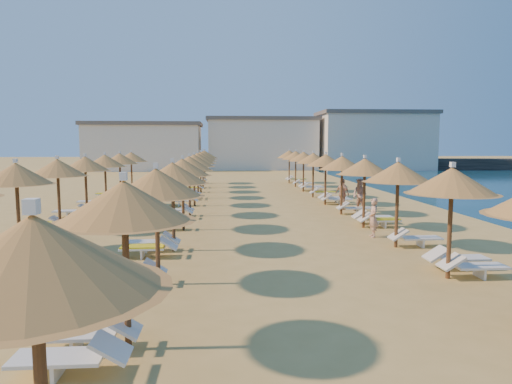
{
  "coord_description": "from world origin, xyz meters",
  "views": [
    {
      "loc": [
        -2.28,
        -18.01,
        3.65
      ],
      "look_at": [
        -0.71,
        4.0,
        1.3
      ],
      "focal_mm": 32.0,
      "sensor_mm": 36.0,
      "label": 1
    }
  ],
  "objects": [
    {
      "name": "beachgoer_b",
      "position": [
        5.02,
        5.83,
        0.89
      ],
      "size": [
        1.04,
        1.1,
        1.79
      ],
      "primitive_type": "imported",
      "rotation": [
        0.0,
        0.0,
        -1.0
      ],
      "color": "tan",
      "rests_on": "ground"
    },
    {
      "name": "beachgoer_c",
      "position": [
        4.3,
        6.83,
        0.87
      ],
      "size": [
        0.86,
        1.1,
        1.74
      ],
      "primitive_type": "imported",
      "rotation": [
        0.0,
        0.0,
        -1.08
      ],
      "color": "tan",
      "rests_on": "ground"
    },
    {
      "name": "loungers",
      "position": [
        -1.72,
        4.91,
        0.34
      ],
      "size": [
        16.08,
        39.18,
        0.66
      ],
      "color": "white",
      "rests_on": "ground"
    },
    {
      "name": "hotel_blocks",
      "position": [
        4.16,
        45.95,
        3.7
      ],
      "size": [
        47.48,
        10.74,
        8.1
      ],
      "color": "silver",
      "rests_on": "ground"
    },
    {
      "name": "jetty",
      "position": [
        29.73,
        44.29,
        0.75
      ],
      "size": [
        30.26,
        7.49,
        1.5
      ],
      "primitive_type": "cube",
      "rotation": [
        0.0,
        0.0,
        -0.12
      ],
      "color": "black",
      "rests_on": "ground"
    },
    {
      "name": "parasol_row_east",
      "position": [
        3.78,
        4.97,
        2.61
      ],
      "size": [
        2.47,
        40.12,
        3.17
      ],
      "color": "brown",
      "rests_on": "ground"
    },
    {
      "name": "parasol_row_west",
      "position": [
        -3.99,
        4.97,
        2.61
      ],
      "size": [
        2.47,
        40.12,
        3.17
      ],
      "color": "brown",
      "rests_on": "ground"
    },
    {
      "name": "beachgoer_a",
      "position": [
        3.54,
        -0.79,
        0.77
      ],
      "size": [
        0.39,
        0.57,
        1.54
      ],
      "primitive_type": "imported",
      "rotation": [
        0.0,
        0.0,
        -1.61
      ],
      "color": "tan",
      "rests_on": "ground"
    },
    {
      "name": "parasol_row_inland",
      "position": [
        -9.08,
        4.97,
        2.61
      ],
      "size": [
        2.47,
        25.06,
        3.17
      ],
      "color": "brown",
      "rests_on": "ground"
    },
    {
      "name": "ground",
      "position": [
        0.0,
        0.0,
        0.0
      ],
      "size": [
        220.0,
        220.0,
        0.0
      ],
      "primitive_type": "plane",
      "color": "tan",
      "rests_on": "ground"
    }
  ]
}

